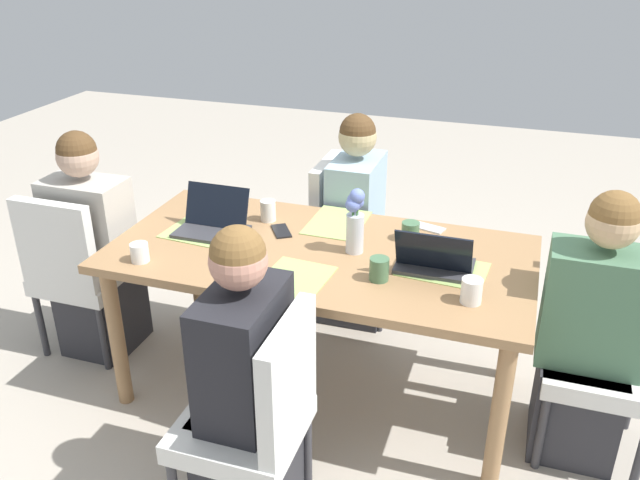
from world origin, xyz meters
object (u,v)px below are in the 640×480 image
Objects in this scene: person_head_left_left_mid at (588,344)px; chair_far_left_far at (259,413)px; coffee_mug_centre_left at (410,231)px; coffee_mug_centre_right at (379,269)px; laptop_head_left_left_mid at (434,262)px; phone_black at (281,231)px; coffee_mug_near_left at (472,291)px; laptop_head_right_right_near at (213,224)px; phone_silver at (429,228)px; flower_vase at (355,217)px; chair_head_right_right_near at (76,267)px; chair_near_left_near at (345,230)px; person_head_right_right_near at (94,258)px; dining_table at (320,267)px; coffee_mug_near_right at (140,252)px; person_near_left_near at (355,232)px; chair_head_left_left_mid at (601,342)px; person_far_left_far at (246,393)px.

chair_far_left_far is at bearing 34.86° from person_head_left_left_mid.
coffee_mug_centre_left is 0.41m from coffee_mug_centre_right.
laptop_head_left_left_mid reaches higher than phone_black.
coffee_mug_near_left is (-0.65, -0.57, 0.31)m from chair_far_left_far.
chair_far_left_far is 10.43× the size of coffee_mug_centre_left.
person_head_left_left_mid is at bearing -155.41° from coffee_mug_near_left.
coffee_mug_centre_left reaches higher than phone_black.
coffee_mug_centre_left is at bearing -55.02° from coffee_mug_near_left.
laptop_head_right_right_near is 2.13× the size of phone_silver.
chair_far_left_far is 0.95m from flower_vase.
chair_head_right_right_near is 10.43× the size of coffee_mug_centre_left.
person_head_right_right_near is at bearing 35.12° from chair_near_left_near.
coffee_mug_near_right is (0.70, 0.34, 0.13)m from dining_table.
person_head_right_right_near is at bearing -115.72° from phone_black.
person_head_right_right_near is 1.62m from coffee_mug_centre_left.
person_head_left_left_mid is 2.38m from person_head_right_right_near.
chair_head_right_right_near is (1.28, 0.08, -0.18)m from dining_table.
dining_table is at bearing 28.52° from phone_black.
chair_head_right_right_near is 1.82m from laptop_head_left_left_mid.
laptop_head_left_left_mid is (-0.47, -0.77, 0.30)m from chair_far_left_far.
person_near_left_near is at bearing -52.92° from coffee_mug_near_left.
coffee_mug_centre_left is 0.58× the size of phone_black.
coffee_mug_centre_left is (-0.47, 0.54, 0.30)m from chair_near_left_near.
coffee_mug_near_right is 1.03m from coffee_mug_centre_right.
flower_vase reaches higher than phone_black.
phone_black is at bearing -28.11° from dining_table.
person_near_left_near is 7.97× the size of phone_silver.
person_head_left_left_mid is 1.33× the size of chair_far_left_far.
chair_head_left_left_mid is at bearing 53.63° from phone_black.
chair_far_left_far is 0.96m from laptop_head_left_left_mid.
chair_near_left_near is at bearing -51.88° from coffee_mug_near_left.
coffee_mug_near_right is 0.55× the size of phone_black.
person_far_left_far reaches higher than coffee_mug_centre_right.
coffee_mug_near_left is 1.22× the size of coffee_mug_near_right.
chair_head_left_left_mid is (-1.22, -0.05, -0.18)m from dining_table.
person_head_left_left_mid is 3.98× the size of flower_vase.
chair_head_right_right_near reaches higher than dining_table.
chair_near_left_near is 1.30m from coffee_mug_near_right.
coffee_mug_centre_left is 0.17m from phone_silver.
person_head_left_left_mid is at bearing -145.14° from chair_far_left_far.
dining_table is at bearing 177.80° from laptop_head_right_right_near.
chair_near_left_near and chair_head_left_left_mid have the same top height.
phone_black is (-0.30, -0.10, -0.04)m from laptop_head_right_right_near.
coffee_mug_near_left is at bearing 127.08° from person_near_left_near.
person_far_left_far reaches higher than chair_head_right_right_near.
person_head_left_left_mid is 7.97× the size of phone_black.
coffee_mug_centre_right is 0.65× the size of phone_black.
person_head_right_right_near is at bearing 2.31° from laptop_head_right_right_near.
person_far_left_far is at bearing -95.42° from phone_silver.
dining_table is 1.29m from chair_head_right_right_near.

